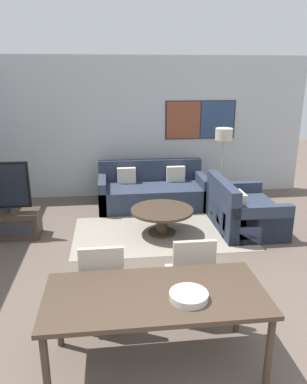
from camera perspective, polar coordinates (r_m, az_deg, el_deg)
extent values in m
cube|color=silver|center=(7.70, -2.96, 9.70)|extent=(7.09, 0.06, 2.80)
cube|color=#2D2D33|center=(7.85, 7.16, 10.85)|extent=(1.46, 0.01, 0.78)
cube|color=brown|center=(7.76, 4.59, 10.86)|extent=(0.69, 0.02, 0.74)
cube|color=navy|center=(7.93, 9.70, 10.81)|extent=(0.69, 0.02, 0.74)
cube|color=gray|center=(6.07, 1.29, -6.26)|extent=(2.81, 1.60, 0.01)
cube|color=#2D384C|center=(7.20, -0.14, -0.58)|extent=(2.04, 0.98, 0.42)
cube|color=#2D384C|center=(7.53, -0.50, 1.88)|extent=(2.04, 0.16, 0.83)
cube|color=#2D384C|center=(7.13, -7.75, -0.17)|extent=(0.14, 0.98, 0.60)
cube|color=#2D384C|center=(7.34, 7.26, 0.37)|extent=(0.14, 0.98, 0.60)
cube|color=beige|center=(7.28, -4.15, 2.54)|extent=(0.36, 0.12, 0.30)
cube|color=beige|center=(7.38, 3.40, 2.77)|extent=(0.36, 0.12, 0.30)
cube|color=#2D384C|center=(6.41, 13.81, -3.48)|extent=(0.98, 1.38, 0.42)
cube|color=#2D384C|center=(6.21, 10.38, -1.92)|extent=(0.16, 1.38, 0.83)
cube|color=#2D384C|center=(5.84, 15.95, -4.83)|extent=(0.98, 0.14, 0.60)
cube|color=#2D384C|center=(6.93, 12.12, -0.96)|extent=(0.98, 0.14, 0.60)
cube|color=beige|center=(5.94, 12.96, -1.41)|extent=(0.12, 0.36, 0.30)
cylinder|color=#423326|center=(6.07, 1.29, -6.16)|extent=(0.45, 0.45, 0.03)
cylinder|color=#423326|center=(6.00, 1.30, -4.66)|extent=(0.18, 0.18, 0.37)
cylinder|color=#423326|center=(5.92, 1.31, -2.81)|extent=(0.99, 0.99, 0.04)
cube|color=#423326|center=(3.21, 0.32, -15.43)|extent=(1.84, 0.85, 0.04)
cylinder|color=#423326|center=(3.18, -16.03, -25.07)|extent=(0.06, 0.06, 0.70)
cylinder|color=#423326|center=(3.35, 17.18, -22.53)|extent=(0.06, 0.06, 0.70)
cylinder|color=#423326|center=(3.74, -14.29, -17.52)|extent=(0.06, 0.06, 0.70)
cylinder|color=#423326|center=(3.89, 12.80, -15.88)|extent=(0.06, 0.06, 0.70)
cube|color=#B2A899|center=(3.95, -7.70, -13.63)|extent=(0.46, 0.46, 0.06)
cube|color=#B2A899|center=(3.64, -7.91, -11.74)|extent=(0.42, 0.05, 0.47)
cylinder|color=#423326|center=(3.92, -10.66, -18.07)|extent=(0.04, 0.04, 0.40)
cylinder|color=#423326|center=(3.91, -4.51, -17.91)|extent=(0.04, 0.04, 0.40)
cylinder|color=#423326|center=(4.25, -10.33, -14.93)|extent=(0.04, 0.04, 0.40)
cylinder|color=#423326|center=(4.24, -4.75, -14.77)|extent=(0.04, 0.04, 0.40)
cube|color=#B2A899|center=(4.06, 5.46, -12.60)|extent=(0.46, 0.46, 0.06)
cube|color=#B2A899|center=(3.76, 6.23, -10.67)|extent=(0.42, 0.05, 0.47)
cylinder|color=#423326|center=(3.98, 3.04, -17.09)|extent=(0.04, 0.04, 0.40)
cylinder|color=#423326|center=(4.06, 8.85, -16.54)|extent=(0.04, 0.04, 0.40)
cylinder|color=#423326|center=(4.31, 2.12, -14.09)|extent=(0.04, 0.04, 0.40)
cylinder|color=#423326|center=(4.39, 7.44, -13.66)|extent=(0.04, 0.04, 0.40)
cylinder|color=#B7B2A8|center=(3.12, 5.39, -15.49)|extent=(0.32, 0.32, 0.06)
torus|color=#B7B2A8|center=(3.11, 5.40, -15.15)|extent=(0.32, 0.32, 0.02)
cylinder|color=#2D2D33|center=(7.49, 10.09, -1.72)|extent=(0.28, 0.28, 0.02)
cylinder|color=#B7B7BC|center=(7.31, 10.36, 2.98)|extent=(0.03, 0.03, 1.25)
cylinder|color=beige|center=(7.16, 10.68, 8.66)|extent=(0.32, 0.32, 0.22)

